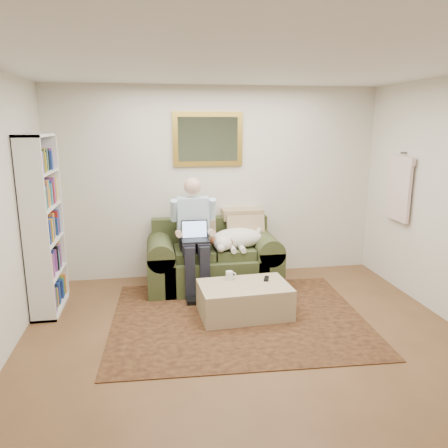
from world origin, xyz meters
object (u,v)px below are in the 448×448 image
object	(u,v)px
sleeping_dog	(237,238)
coffee_mug	(229,275)
bookshelf	(43,225)
laptop	(195,235)
ottoman	(244,300)
sofa	(213,264)
seated_man	(194,236)

from	to	relation	value
sleeping_dog	coffee_mug	size ratio (longest dim) A/B	7.05
bookshelf	sleeping_dog	bearing A→B (deg)	8.62
bookshelf	laptop	bearing A→B (deg)	6.94
coffee_mug	bookshelf	xyz separation A→B (m)	(-2.05, 0.36, 0.59)
ottoman	sleeping_dog	bearing A→B (deg)	83.95
laptop	sleeping_dog	size ratio (longest dim) A/B	0.47
sofa	bookshelf	xyz separation A→B (m)	(-1.98, -0.43, 0.70)
sleeping_dog	coffee_mug	xyz separation A→B (m)	(-0.23, -0.71, -0.24)
seated_man	bookshelf	bearing A→B (deg)	-170.89
sleeping_dog	coffee_mug	world-z (taller)	sleeping_dog
seated_man	sleeping_dog	distance (m)	0.57
sleeping_dog	bookshelf	bearing A→B (deg)	-171.38
coffee_mug	seated_man	bearing A→B (deg)	117.44
sleeping_dog	sofa	bearing A→B (deg)	164.26
sofa	coffee_mug	bearing A→B (deg)	-84.62
sofa	sleeping_dog	distance (m)	0.48
coffee_mug	ottoman	bearing A→B (deg)	-53.72
laptop	coffee_mug	size ratio (longest dim) A/B	3.32
sofa	laptop	xyz separation A→B (m)	(-0.26, -0.22, 0.46)
bookshelf	ottoman	bearing A→B (deg)	-14.11
sleeping_dog	seated_man	bearing A→B (deg)	-172.87
seated_man	coffee_mug	bearing A→B (deg)	-62.56
seated_man	ottoman	bearing A→B (deg)	-60.41
seated_man	sofa	bearing A→B (deg)	31.45
sofa	seated_man	xyz separation A→B (m)	(-0.26, -0.16, 0.42)
sofa	seated_man	bearing A→B (deg)	-148.55
sleeping_dog	bookshelf	xyz separation A→B (m)	(-2.29, -0.35, 0.35)
laptop	ottoman	xyz separation A→B (m)	(0.47, -0.76, -0.58)
sofa	bookshelf	size ratio (longest dim) A/B	0.86
seated_man	coffee_mug	size ratio (longest dim) A/B	14.40
sofa	sleeping_dog	bearing A→B (deg)	-15.74
sofa	coffee_mug	size ratio (longest dim) A/B	17.12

